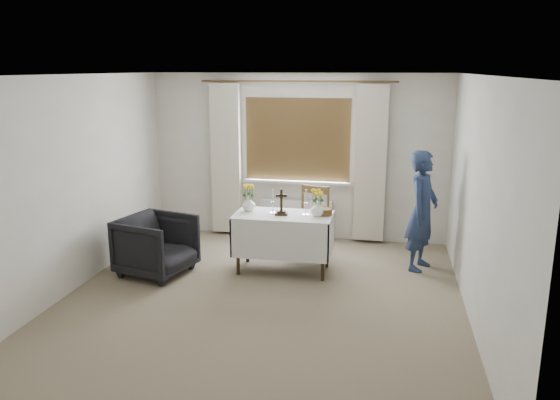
# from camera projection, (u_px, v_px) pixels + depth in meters

# --- Properties ---
(ground) EXTENTS (5.00, 5.00, 0.00)m
(ground) POSITION_uv_depth(u_px,v_px,m) (261.00, 301.00, 6.17)
(ground) COLOR gray
(ground) RESTS_ON ground
(altar_table) EXTENTS (1.24, 0.64, 0.76)m
(altar_table) POSITION_uv_depth(u_px,v_px,m) (283.00, 243.00, 7.01)
(altar_table) COLOR white
(altar_table) RESTS_ON ground
(wooden_chair) EXTENTS (0.55, 0.55, 0.98)m
(wooden_chair) POSITION_uv_depth(u_px,v_px,m) (310.00, 222.00, 7.55)
(wooden_chair) COLOR brown
(wooden_chair) RESTS_ON ground
(armchair) EXTENTS (1.01, 0.99, 0.76)m
(armchair) POSITION_uv_depth(u_px,v_px,m) (156.00, 245.00, 6.91)
(armchair) COLOR black
(armchair) RESTS_ON ground
(person) EXTENTS (0.56, 0.67, 1.56)m
(person) POSITION_uv_depth(u_px,v_px,m) (422.00, 211.00, 7.01)
(person) COLOR navy
(person) RESTS_ON ground
(radiator) EXTENTS (1.10, 0.10, 0.60)m
(radiator) POSITION_uv_depth(u_px,v_px,m) (296.00, 219.00, 8.41)
(radiator) COLOR silver
(radiator) RESTS_ON ground
(wooden_cross) EXTENTS (0.17, 0.13, 0.33)m
(wooden_cross) POSITION_uv_depth(u_px,v_px,m) (281.00, 202.00, 6.85)
(wooden_cross) COLOR black
(wooden_cross) RESTS_ON altar_table
(candlestick_left) EXTENTS (0.11, 0.11, 0.31)m
(candlestick_left) POSITION_uv_depth(u_px,v_px,m) (273.00, 201.00, 6.93)
(candlestick_left) COLOR white
(candlestick_left) RESTS_ON altar_table
(candlestick_right) EXTENTS (0.12, 0.12, 0.33)m
(candlestick_right) POSITION_uv_depth(u_px,v_px,m) (306.00, 202.00, 6.84)
(candlestick_right) COLOR white
(candlestick_right) RESTS_ON altar_table
(flower_vase_left) EXTENTS (0.23, 0.23, 0.19)m
(flower_vase_left) POSITION_uv_depth(u_px,v_px,m) (249.00, 204.00, 7.06)
(flower_vase_left) COLOR white
(flower_vase_left) RESTS_ON altar_table
(flower_vase_right) EXTENTS (0.18, 0.18, 0.18)m
(flower_vase_right) POSITION_uv_depth(u_px,v_px,m) (317.00, 209.00, 6.82)
(flower_vase_right) COLOR white
(flower_vase_right) RESTS_ON altar_table
(wicker_basket) EXTENTS (0.28, 0.28, 0.08)m
(wicker_basket) POSITION_uv_depth(u_px,v_px,m) (323.00, 211.00, 6.89)
(wicker_basket) COLOR brown
(wicker_basket) RESTS_ON altar_table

